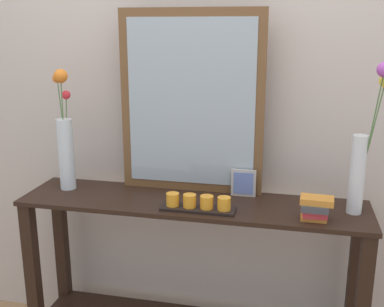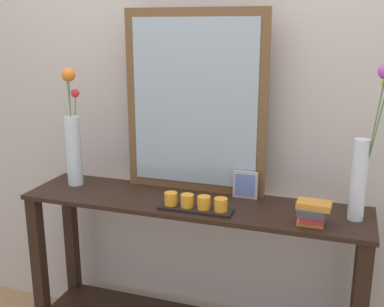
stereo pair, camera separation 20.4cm
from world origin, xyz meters
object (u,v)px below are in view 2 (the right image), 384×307
object	(u,v)px
candle_tray	(195,204)
mirror_leaning	(195,103)
vase_right	(364,161)
tall_vase_left	(73,138)
book_stack	(312,212)
console_table	(192,269)
picture_frame_small	(245,185)

from	to	relation	value
candle_tray	mirror_leaning	bearing A→B (deg)	109.01
vase_right	tall_vase_left	bearing A→B (deg)	178.59
mirror_leaning	vase_right	world-z (taller)	mirror_leaning
mirror_leaning	vase_right	size ratio (longest dim) A/B	1.33
book_stack	vase_right	bearing A→B (deg)	32.22
tall_vase_left	book_stack	bearing A→B (deg)	-7.08
console_table	picture_frame_small	size ratio (longest dim) A/B	12.31
picture_frame_small	book_stack	xyz separation A→B (m)	(0.31, -0.22, -0.01)
console_table	tall_vase_left	distance (m)	0.84
vase_right	candle_tray	bearing A→B (deg)	-170.46
picture_frame_small	candle_tray	bearing A→B (deg)	-127.79
vase_right	book_stack	world-z (taller)	vase_right
mirror_leaning	vase_right	bearing A→B (deg)	-10.63
mirror_leaning	picture_frame_small	distance (m)	0.44
vase_right	book_stack	bearing A→B (deg)	-147.78
candle_tray	console_table	bearing A→B (deg)	116.21
console_table	book_stack	world-z (taller)	book_stack
vase_right	book_stack	size ratio (longest dim) A/B	4.66
mirror_leaning	tall_vase_left	size ratio (longest dim) A/B	1.47
mirror_leaning	picture_frame_small	bearing A→B (deg)	-7.68
tall_vase_left	book_stack	world-z (taller)	tall_vase_left
tall_vase_left	candle_tray	world-z (taller)	tall_vase_left
tall_vase_left	vase_right	size ratio (longest dim) A/B	0.91
console_table	book_stack	distance (m)	0.66
tall_vase_left	candle_tray	size ratio (longest dim) A/B	1.79
tall_vase_left	book_stack	distance (m)	1.17
candle_tray	picture_frame_small	world-z (taller)	picture_frame_small
console_table	picture_frame_small	distance (m)	0.47
mirror_leaning	book_stack	xyz separation A→B (m)	(0.57, -0.25, -0.36)
candle_tray	book_stack	bearing A→B (deg)	-0.02
vase_right	candle_tray	world-z (taller)	vase_right
mirror_leaning	book_stack	world-z (taller)	mirror_leaning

